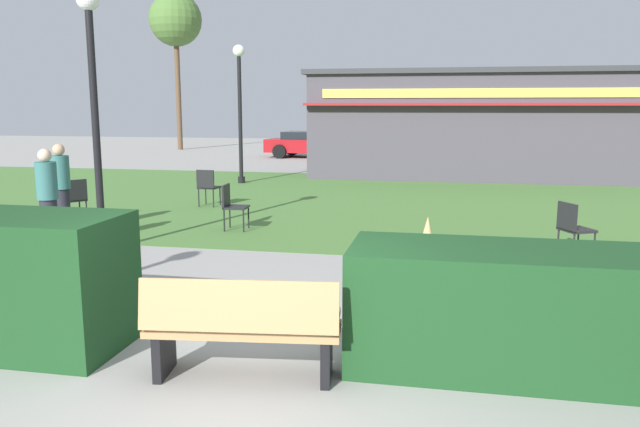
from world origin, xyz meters
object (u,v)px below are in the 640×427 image
Objects in this scene: food_kiosk at (472,124)px; person_standing at (61,188)px; lamppost_mid at (93,89)px; cafe_chair_north at (75,197)px; lamppost_far at (240,97)px; park_bench at (242,328)px; cafe_chair_east at (207,185)px; person_strolling at (48,198)px; cafe_chair_center at (572,225)px; parked_car_center_slot at (419,145)px; tree_left_bg at (176,21)px; cafe_chair_west at (232,203)px; parked_car_west_slot at (312,144)px.

person_standing is (-7.88, -11.37, -0.92)m from food_kiosk.
lamppost_mid reaches higher than cafe_chair_north.
cafe_chair_north is at bearing -129.10° from food_kiosk.
park_bench is at bearing -71.43° from lamppost_far.
food_kiosk reaches higher than cafe_chair_east.
lamppost_far is at bearing -58.94° from person_strolling.
person_standing is at bearing -67.58° from cafe_chair_north.
cafe_chair_center is 18.48m from parked_car_center_slot.
cafe_chair_east and cafe_chair_north have the same top height.
parked_car_center_slot reaches higher than cafe_chair_center.
cafe_chair_center is 0.53× the size of person_strolling.
person_standing reaches higher than cafe_chair_east.
lamppost_far reaches higher than cafe_chair_north.
lamppost_mid is 2.49× the size of person_standing.
parked_car_center_slot is at bearing -16.15° from tree_left_bg.
lamppost_mid reaches higher than person_strolling.
park_bench is at bearing -48.45° from cafe_chair_north.
cafe_chair_north is 1.25m from person_standing.
tree_left_bg is (-8.82, 23.03, 4.19)m from lamppost_mid.
cafe_chair_west is 0.11× the size of tree_left_bg.
tree_left_bg is at bearing 108.32° from cafe_chair_north.
food_kiosk is 19.16m from tree_left_bg.
lamppost_mid is (-3.87, 4.29, 2.16)m from park_bench.
parked_car_west_slot is at bearing -24.83° from tree_left_bg.
parked_car_west_slot and parked_car_center_slot have the same top height.
park_bench is 0.41× the size of parked_car_west_slot.
lamppost_mid is 4.72× the size of cafe_chair_east.
park_bench is 1.97× the size of cafe_chair_east.
park_bench is 0.41× the size of parked_car_center_slot.
lamppost_far is at bearing 16.72° from person_standing.
person_standing is 0.39× the size of parked_car_west_slot.
tree_left_bg reaches higher than food_kiosk.
cafe_chair_north is 0.53× the size of person_standing.
person_strolling is 19.28m from parked_car_west_slot.
parked_car_center_slot is at bearing 73.28° from cafe_chair_east.
lamppost_far reaches higher than food_kiosk.
cafe_chair_center is 0.21× the size of parked_car_center_slot.
cafe_chair_north is 18.07m from parked_car_center_slot.
parked_car_center_slot is (-2.02, 6.67, -1.13)m from food_kiosk.
parked_car_west_slot is (1.38, 16.94, 0.12)m from cafe_chair_north.
lamppost_mid is at bearing -126.13° from cafe_chair_west.
person_strolling is (-0.92, -0.07, -1.78)m from lamppost_mid.
person_strolling is 1.36m from person_standing.
food_kiosk is 1.31× the size of tree_left_bg.
person_strolling is at bearing -101.03° from cafe_chair_east.
person_standing is (-9.04, 0.16, 0.33)m from cafe_chair_center.
cafe_chair_east is at bearing -129.12° from food_kiosk.
person_strolling is at bearing -71.11° from tree_left_bg.
person_standing is (0.46, -1.11, 0.33)m from cafe_chair_north.
tree_left_bg is at bearing 116.31° from cafe_chair_west.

